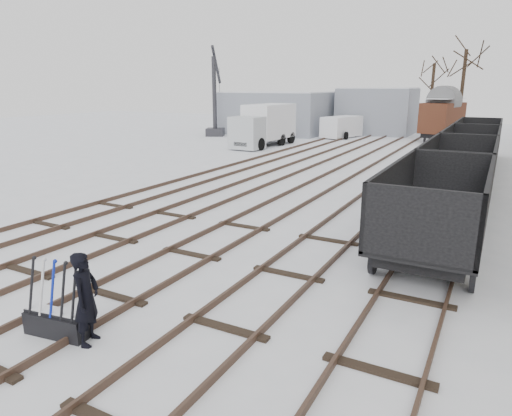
{
  "coord_description": "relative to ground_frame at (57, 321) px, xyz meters",
  "views": [
    {
      "loc": [
        7.34,
        -6.8,
        4.62
      ],
      "look_at": [
        1.3,
        4.45,
        1.2
      ],
      "focal_mm": 32.0,
      "sensor_mm": 36.0,
      "label": 1
    }
  ],
  "objects": [
    {
      "name": "freight_wagon_b",
      "position": [
        5.71,
        14.24,
        0.69
      ],
      "size": [
        2.51,
        6.27,
        2.56
      ],
      "color": "black",
      "rests_on": "ground"
    },
    {
      "name": "box_van_wagon",
      "position": [
        2.37,
        37.15,
        1.83
      ],
      "size": [
        3.55,
        5.2,
        3.63
      ],
      "rotation": [
        0.0,
        0.0,
        -0.24
      ],
      "color": "black",
      "rests_on": "ground"
    },
    {
      "name": "tree_far_right",
      "position": [
        3.54,
        38.7,
        3.53
      ],
      "size": [
        0.3,
        0.3,
        7.62
      ],
      "primitive_type": "cylinder",
      "color": "black",
      "rests_on": "ground"
    },
    {
      "name": "lorry",
      "position": [
        -9.59,
        27.23,
        1.38
      ],
      "size": [
        2.58,
        7.23,
        3.24
      ],
      "rotation": [
        0.0,
        0.0,
        -0.05
      ],
      "color": "black",
      "rests_on": "ground"
    },
    {
      "name": "worker",
      "position": [
        0.75,
        0.1,
        0.61
      ],
      "size": [
        0.63,
        0.76,
        1.78
      ],
      "primitive_type": "imported",
      "rotation": [
        0.0,
        0.0,
        1.93
      ],
      "color": "black",
      "rests_on": "ground"
    },
    {
      "name": "tracks",
      "position": [
        -0.29,
        15.37,
        -0.21
      ],
      "size": [
        13.9,
        52.0,
        0.16
      ],
      "color": "black",
      "rests_on": "ground"
    },
    {
      "name": "freight_wagon_d",
      "position": [
        5.71,
        27.04,
        0.69
      ],
      "size": [
        2.51,
        6.27,
        2.56
      ],
      "color": "black",
      "rests_on": "ground"
    },
    {
      "name": "shed_left",
      "position": [
        -13.29,
        37.69,
        1.76
      ],
      "size": [
        10.0,
        8.0,
        4.1
      ],
      "color": "gray",
      "rests_on": "ground"
    },
    {
      "name": "crane",
      "position": [
        -17.28,
        32.11,
        1.88
      ],
      "size": [
        2.19,
        4.89,
        8.24
      ],
      "rotation": [
        0.0,
        0.0,
        0.43
      ],
      "color": "#29292E",
      "rests_on": "ground"
    },
    {
      "name": "freight_wagon_a",
      "position": [
        5.71,
        7.84,
        0.69
      ],
      "size": [
        2.51,
        6.27,
        2.56
      ],
      "color": "black",
      "rests_on": "ground"
    },
    {
      "name": "panel_van",
      "position": [
        -6.12,
        36.14,
        0.73
      ],
      "size": [
        2.93,
        4.74,
        1.94
      ],
      "rotation": [
        0.0,
        0.0,
        -0.25
      ],
      "color": "white",
      "rests_on": "ground"
    },
    {
      "name": "freight_wagon_c",
      "position": [
        5.71,
        20.64,
        0.69
      ],
      "size": [
        2.51,
        6.27,
        2.56
      ],
      "color": "black",
      "rests_on": "ground"
    },
    {
      "name": "shed_right",
      "position": [
        -4.29,
        41.69,
        1.96
      ],
      "size": [
        7.0,
        6.0,
        4.5
      ],
      "color": "gray",
      "rests_on": "ground"
    },
    {
      "name": "ground_frame",
      "position": [
        0.0,
        0.0,
        0.0
      ],
      "size": [
        1.35,
        0.6,
        1.49
      ],
      "rotation": [
        0.0,
        0.0,
        0.14
      ],
      "color": "black",
      "rests_on": "ground"
    },
    {
      "name": "ground",
      "position": [
        -0.29,
        1.69,
        -0.28
      ],
      "size": [
        120.0,
        120.0,
        0.0
      ],
      "primitive_type": "plane",
      "color": "white",
      "rests_on": "ground"
    },
    {
      "name": "tree_far_left",
      "position": [
        0.43,
        43.69,
        3.09
      ],
      "size": [
        0.3,
        0.3,
        6.76
      ],
      "primitive_type": "cylinder",
      "color": "black",
      "rests_on": "ground"
    }
  ]
}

